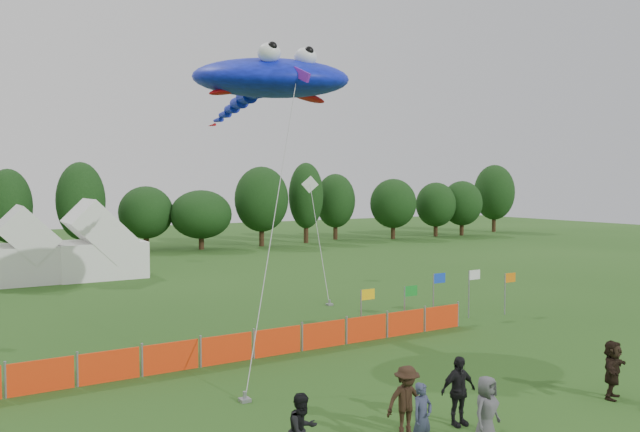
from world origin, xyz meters
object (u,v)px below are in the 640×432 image
tent_right (100,247)px  spectator_d (458,391)px  spectator_b (303,431)px  spectator_f (613,369)px  tent_left (27,251)px  stingray_kite (268,81)px  spectator_c (407,401)px  spectator_a (422,417)px  barrier_fence (253,345)px  spectator_e (486,412)px

tent_right → spectator_d: size_ratio=3.08×
spectator_b → spectator_f: size_ratio=0.99×
tent_left → spectator_b: bearing=-86.0°
tent_left → tent_right: (4.45, -0.13, 0.03)m
tent_right → stingray_kite: 21.44m
tent_right → spectator_c: tent_right is taller
spectator_f → tent_left: bearing=85.7°
spectator_b → spectator_a: bearing=-28.6°
tent_right → spectator_d: 31.70m
barrier_fence → spectator_f: bearing=-51.6°
spectator_e → spectator_f: spectator_e is taller
spectator_c → spectator_f: 6.96m
stingray_kite → tent_left: bearing=111.0°
spectator_b → spectator_e: 4.49m
spectator_a → spectator_c: 0.94m
spectator_b → stingray_kite: (5.26, 12.31, 9.82)m
barrier_fence → spectator_c: size_ratio=11.24×
tent_left → spectator_c: size_ratio=2.50×
tent_right → spectator_b: size_ratio=3.29×
tent_right → stingray_kite: bearing=-81.0°
spectator_d → stingray_kite: (0.55, 12.22, 9.76)m
spectator_e → spectator_b: bearing=150.7°
tent_right → spectator_e: 33.04m
barrier_fence → spectator_b: size_ratio=11.68×
tent_left → tent_right: 4.45m
tent_right → spectator_f: 33.36m
spectator_a → spectator_e: (1.45, -0.63, 0.05)m
barrier_fence → spectator_d: 8.61m
spectator_a → tent_right: bearing=83.6°
spectator_b → stingray_kite: 16.61m
barrier_fence → stingray_kite: bearing=56.5°
spectator_b → spectator_c: bearing=-11.2°
spectator_c → tent_left: bearing=108.0°
tent_left → spectator_c: bearing=-80.3°
spectator_d → spectator_f: size_ratio=1.06×
tent_left → spectator_d: (6.95, -31.71, -1.06)m
spectator_c → stingray_kite: bearing=88.3°
tent_left → barrier_fence: tent_left is taller
tent_left → spectator_e: bearing=-78.8°
tent_right → spectator_d: bearing=-85.5°
spectator_a → spectator_b: bearing=159.7°
spectator_a → tent_left: bearing=91.4°
barrier_fence → stingray_kite: size_ratio=1.23×
tent_left → spectator_f: 34.80m
spectator_b → spectator_f: 10.04m
tent_left → spectator_f: bearing=-69.4°
stingray_kite → barrier_fence: bearing=-123.5°
spectator_a → spectator_f: bearing=-8.3°
spectator_a → spectator_d: bearing=14.4°
spectator_a → spectator_d: size_ratio=0.90×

